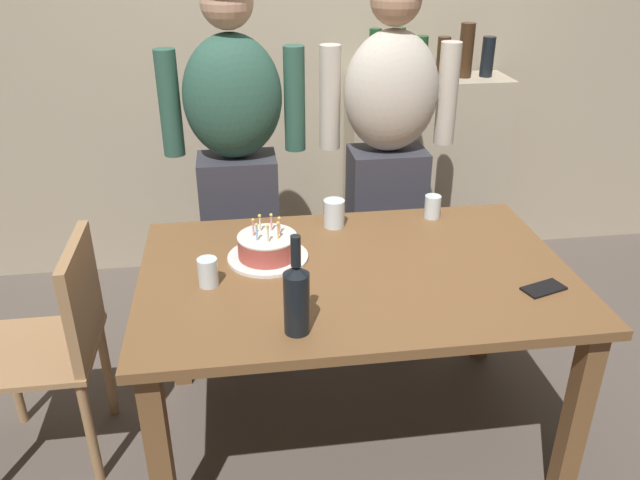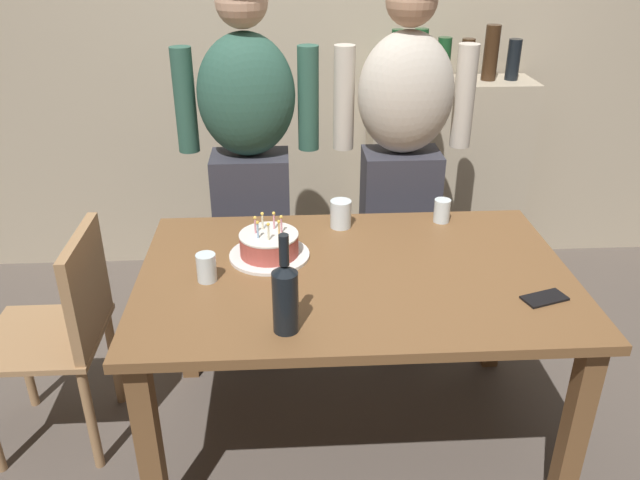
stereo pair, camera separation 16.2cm
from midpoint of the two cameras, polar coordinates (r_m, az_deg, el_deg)
The scene contains 13 objects.
ground_plane at distance 2.66m, azimuth 1.00°, elevation -16.71°, with size 10.00×10.00×0.00m, color #564C44.
back_wall at distance 3.51m, azimuth -2.93°, elevation 18.03°, with size 5.20×0.10×2.60m, color tan.
dining_table at distance 2.27m, azimuth 1.12°, elevation -4.86°, with size 1.50×0.96×0.74m.
birthday_cake at distance 2.29m, azimuth -6.76°, elevation -0.77°, with size 0.29×0.29×0.16m.
water_glass_near at distance 2.51m, azimuth -0.58°, elevation 2.38°, with size 0.08×0.08×0.11m, color silver.
water_glass_far at distance 2.62m, azimuth 8.33°, elevation 2.95°, with size 0.07×0.07×0.09m, color silver.
water_glass_side at distance 2.15m, azimuth -12.17°, elevation -2.88°, with size 0.07×0.07×0.10m, color silver.
wine_bottle at distance 1.84m, azimuth -4.65°, elevation -5.15°, with size 0.08×0.08×0.32m.
cell_phone at distance 2.20m, azimuth 17.47°, elevation -4.22°, with size 0.14×0.07×0.01m, color black.
person_man_bearded at distance 2.81m, azimuth -9.13°, elevation 6.47°, with size 0.61×0.27×1.66m.
person_woman_cardigan at distance 2.87m, azimuth 4.49°, elevation 7.18°, with size 0.61×0.27×1.66m.
dining_chair at distance 2.48m, azimuth -24.06°, elevation -7.97°, with size 0.42×0.42×0.87m.
shelf_cabinet at distance 3.61m, azimuth 7.94°, elevation 5.90°, with size 0.85×0.30×1.37m.
Camera 1 is at (-0.39, -1.90, 1.83)m, focal length 35.64 mm.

